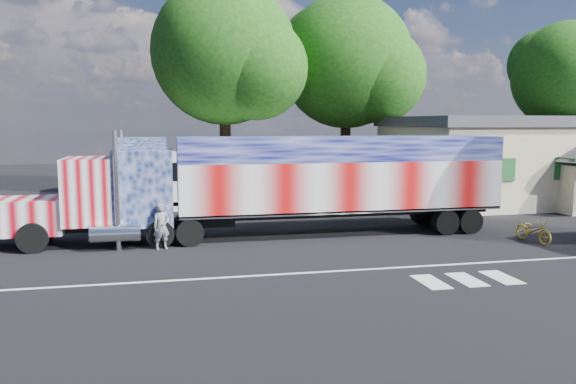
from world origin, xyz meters
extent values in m
plane|color=black|center=(0.00, 0.00, 0.00)|extent=(100.00, 100.00, 0.00)
cube|color=silver|center=(0.00, -3.00, 0.01)|extent=(30.00, 0.15, 0.01)
cube|color=silver|center=(2.80, -4.80, 0.01)|extent=(0.70, 1.60, 0.01)
cube|color=silver|center=(4.00, -4.80, 0.01)|extent=(0.70, 1.60, 0.01)
cube|color=silver|center=(5.20, -4.80, 0.01)|extent=(0.70, 1.60, 0.01)
cube|color=black|center=(-6.99, 3.01, 0.72)|extent=(9.31, 1.03, 0.31)
cube|color=#CF7982|center=(-10.30, 3.01, 1.24)|extent=(2.69, 2.28, 1.34)
cube|color=#CF7982|center=(-8.02, 3.01, 2.17)|extent=(1.86, 2.59, 2.59)
cube|color=black|center=(-8.90, 3.01, 2.64)|extent=(0.06, 2.17, 0.93)
cube|color=#4C5A89|center=(-5.95, 3.01, 2.28)|extent=(2.28, 2.59, 3.00)
cube|color=#4C5A89|center=(-5.95, 3.01, 3.98)|extent=(1.86, 2.48, 0.52)
cylinder|color=silver|center=(-6.89, 4.38, 2.28)|extent=(0.21, 0.21, 4.55)
cylinder|color=silver|center=(-6.89, 1.65, 2.28)|extent=(0.21, 0.21, 4.55)
cylinder|color=silver|center=(-6.99, 4.36, 0.67)|extent=(1.86, 0.68, 0.68)
cylinder|color=silver|center=(-6.99, 1.67, 0.67)|extent=(1.86, 0.68, 0.68)
cylinder|color=black|center=(-9.99, 1.87, 0.57)|extent=(1.14, 0.36, 1.14)
cylinder|color=black|center=(-9.99, 4.15, 0.57)|extent=(1.14, 0.36, 1.14)
cylinder|color=black|center=(-5.33, 1.93, 0.54)|extent=(1.08, 0.57, 1.08)
cylinder|color=black|center=(-5.33, 4.10, 0.54)|extent=(1.08, 0.57, 1.08)
cylinder|color=black|center=(-4.20, 1.93, 0.54)|extent=(1.08, 0.57, 1.08)
cylinder|color=black|center=(-4.20, 4.10, 0.54)|extent=(1.08, 0.57, 1.08)
cube|color=black|center=(2.32, 3.01, 0.98)|extent=(13.45, 1.14, 0.31)
cube|color=#D67878|center=(2.32, 3.01, 2.17)|extent=(13.86, 2.69, 2.07)
cube|color=#434A92|center=(2.32, 3.01, 3.72)|extent=(13.86, 2.69, 1.03)
cube|color=silver|center=(2.32, 3.01, 1.14)|extent=(13.86, 2.69, 0.12)
cube|color=silver|center=(9.27, 3.01, 2.69)|extent=(0.04, 2.59, 3.00)
cylinder|color=black|center=(6.77, 1.93, 0.54)|extent=(1.08, 0.57, 1.08)
cylinder|color=black|center=(6.77, 4.10, 0.54)|extent=(1.08, 0.57, 1.08)
cylinder|color=black|center=(7.91, 1.93, 0.54)|extent=(1.08, 0.57, 1.08)
cylinder|color=black|center=(7.91, 4.10, 0.54)|extent=(1.08, 0.57, 1.08)
cube|color=silver|center=(-1.31, 11.93, 1.60)|extent=(10.94, 2.37, 3.19)
cube|color=black|center=(-1.31, 11.93, 2.19)|extent=(10.58, 2.43, 1.00)
cube|color=black|center=(-1.31, 11.93, 0.41)|extent=(10.94, 2.37, 0.23)
cube|color=black|center=(-6.78, 11.93, 1.73)|extent=(0.05, 2.10, 1.28)
cylinder|color=black|center=(-5.41, 10.79, 0.46)|extent=(0.91, 0.27, 0.91)
cylinder|color=black|center=(-5.41, 13.06, 0.46)|extent=(0.91, 0.27, 0.91)
cylinder|color=black|center=(1.43, 10.79, 0.46)|extent=(0.91, 0.27, 0.91)
cylinder|color=black|center=(1.43, 13.06, 0.46)|extent=(0.91, 0.27, 0.91)
cylinder|color=black|center=(2.25, 10.79, 0.46)|extent=(0.91, 0.27, 0.91)
cylinder|color=black|center=(2.25, 13.06, 0.46)|extent=(0.91, 0.27, 0.91)
cube|color=beige|center=(20.00, 11.00, 2.30)|extent=(22.00, 10.00, 4.60)
cube|color=#46464B|center=(20.00, 11.00, 4.90)|extent=(22.40, 10.40, 0.60)
cube|color=#1E5926|center=(12.00, 5.96, 2.40)|extent=(1.60, 0.08, 1.20)
cube|color=#1E5926|center=(16.00, 5.96, 2.40)|extent=(1.60, 0.08, 1.20)
imported|color=slate|center=(-5.28, 1.50, 0.89)|extent=(0.75, 0.61, 1.78)
imported|color=gold|center=(9.49, -0.36, 0.50)|extent=(0.91, 1.97, 1.00)
cylinder|color=black|center=(7.12, 17.21, 3.58)|extent=(0.70, 0.70, 7.17)
sphere|color=#215614|center=(7.12, 17.21, 8.96)|extent=(9.04, 9.04, 9.04)
sphere|color=#215614|center=(8.93, 15.85, 7.94)|extent=(6.33, 6.33, 6.33)
sphere|color=#215614|center=(5.77, 18.56, 9.98)|extent=(5.88, 5.88, 5.88)
cylinder|color=black|center=(-1.44, 15.01, 3.65)|extent=(0.70, 0.70, 7.30)
sphere|color=#215614|center=(-1.44, 15.01, 9.12)|extent=(8.88, 8.88, 8.88)
sphere|color=#215614|center=(0.34, 13.68, 8.08)|extent=(6.22, 6.22, 6.22)
sphere|color=#215614|center=(-2.77, 16.34, 10.16)|extent=(5.77, 5.77, 5.77)
cylinder|color=black|center=(25.85, 19.00, 3.40)|extent=(0.70, 0.70, 6.79)
sphere|color=#215614|center=(25.85, 19.00, 8.49)|extent=(8.45, 8.45, 8.45)
sphere|color=#215614|center=(24.59, 20.27, 9.46)|extent=(5.49, 5.49, 5.49)
camera|label=1|loc=(-4.96, -20.18, 4.84)|focal=35.00mm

